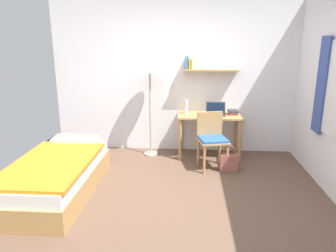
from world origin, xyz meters
name	(u,v)px	position (x,y,z in m)	size (l,w,h in m)	color
ground_plane	(173,203)	(0.00, 0.00, 0.00)	(5.28, 5.28, 0.00)	brown
wall_back	(180,78)	(0.00, 2.02, 1.30)	(4.40, 0.27, 2.60)	white
bed	(57,176)	(-1.52, 0.19, 0.24)	(0.93, 1.90, 0.54)	#B2844C
desk	(210,122)	(0.53, 1.70, 0.60)	(1.07, 0.56, 0.73)	#B2844C
desk_chair	(212,137)	(0.54, 1.19, 0.49)	(0.52, 0.51, 0.87)	#B2844C
standing_lamp	(150,71)	(-0.47, 1.69, 1.46)	(0.39, 0.39, 1.66)	#B2A893
laptop	(216,111)	(0.63, 1.71, 0.79)	(0.33, 0.22, 0.20)	#2D2D33
water_bottle	(186,107)	(0.13, 1.74, 0.85)	(0.05, 0.05, 0.24)	silver
book_stack	(233,112)	(0.92, 1.75, 0.77)	(0.18, 0.21, 0.07)	#D13D38
handbag	(229,162)	(0.80, 1.05, 0.15)	(0.27, 0.12, 0.41)	#99564C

